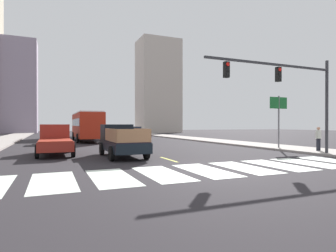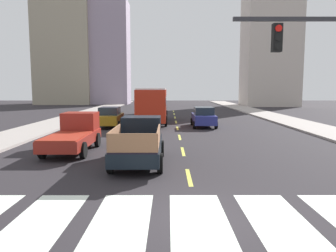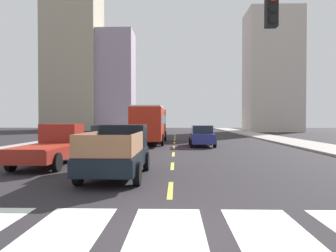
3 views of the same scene
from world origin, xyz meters
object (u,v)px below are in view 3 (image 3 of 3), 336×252
object	(u,v)px
pickup_dark	(53,146)
city_bus	(150,122)
pickup_stakebed	(119,151)
sedan_near_right	(202,136)
sedan_near_left	(104,136)

from	to	relation	value
pickup_dark	city_bus	size ratio (longest dim) A/B	0.48
pickup_dark	city_bus	bearing A→B (deg)	73.24
pickup_stakebed	pickup_dark	size ratio (longest dim) A/B	1.00
pickup_stakebed	sedan_near_right	xyz separation A→B (m)	(4.37, 13.48, -0.08)
sedan_near_left	sedan_near_right	size ratio (longest dim) A/B	1.00
sedan_near_right	city_bus	bearing A→B (deg)	142.42
pickup_stakebed	sedan_near_left	distance (m)	13.87
pickup_dark	sedan_near_left	bearing A→B (deg)	87.53
sedan_near_left	pickup_stakebed	bearing A→B (deg)	-75.16
pickup_dark	city_bus	world-z (taller)	city_bus
city_bus	sedan_near_right	world-z (taller)	city_bus
pickup_dark	sedan_near_right	xyz separation A→B (m)	(8.10, 10.72, -0.06)
pickup_dark	sedan_near_left	distance (m)	10.61
pickup_stakebed	city_bus	world-z (taller)	city_bus
pickup_dark	sedan_near_left	world-z (taller)	pickup_dark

